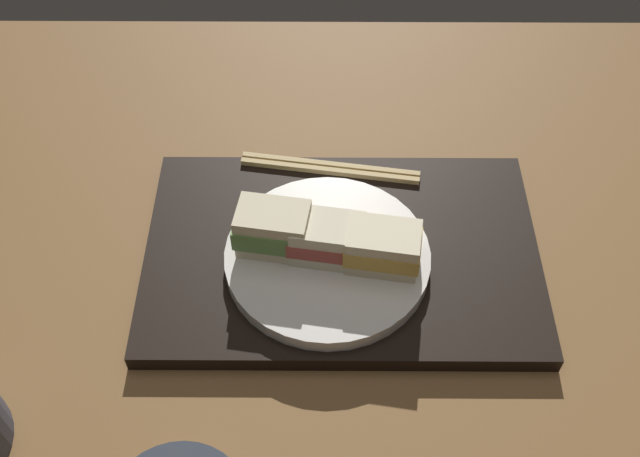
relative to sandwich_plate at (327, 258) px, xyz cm
name	(u,v)px	position (x,y,z in cm)	size (l,w,h in cm)	color
ground_plane	(372,298)	(-5.13, 2.34, -4.51)	(140.00, 100.00, 3.00)	brown
serving_tray	(342,254)	(-1.66, -1.99, -1.94)	(44.49, 28.66, 2.14)	black
sandwich_plate	(327,258)	(0.00, 0.00, 0.00)	(22.72, 22.72, 1.73)	white
sandwich_near	(383,247)	(-5.87, 1.12, 3.37)	(8.64, 6.23, 5.02)	beige
sandwich_middle	(328,239)	(0.00, 0.00, 3.34)	(8.87, 6.18, 4.95)	#EFE5C1
sandwich_far	(273,229)	(5.87, -1.12, 3.65)	(8.82, 6.35, 5.57)	beige
chopsticks_pair	(330,168)	(-0.34, -14.16, -0.52)	(22.13, 4.96, 0.70)	tan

